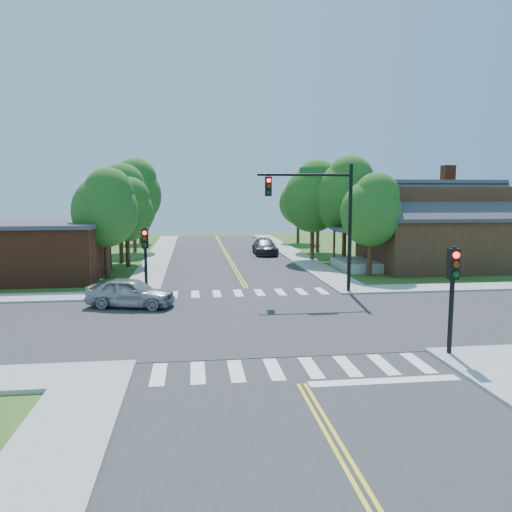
{
  "coord_description": "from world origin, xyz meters",
  "views": [
    {
      "loc": [
        -3.09,
        -21.23,
        5.54
      ],
      "look_at": [
        0.33,
        5.6,
        2.2
      ],
      "focal_mm": 35.0,
      "sensor_mm": 36.0,
      "label": 1
    }
  ],
  "objects": [
    {
      "name": "signal_pole_se",
      "position": [
        5.6,
        -5.62,
        2.66
      ],
      "size": [
        0.34,
        0.42,
        3.8
      ],
      "color": "black",
      "rests_on": "ground"
    },
    {
      "name": "signal_mast_ne",
      "position": [
        3.91,
        5.59,
        4.85
      ],
      "size": [
        5.3,
        0.42,
        7.2
      ],
      "color": "black",
      "rests_on": "ground"
    },
    {
      "name": "tree_e_c",
      "position": [
        9.03,
        25.78,
        5.63
      ],
      "size": [
        5.06,
        4.8,
        8.6
      ],
      "color": "#382314",
      "rests_on": "ground"
    },
    {
      "name": "sidewalk_nw",
      "position": [
        -15.82,
        15.82,
        0.07
      ],
      "size": [
        40.0,
        40.0,
        0.14
      ],
      "color": "#9E9B93",
      "rests_on": "ground"
    },
    {
      "name": "tree_w_b",
      "position": [
        -8.81,
        20.17,
        5.27
      ],
      "size": [
        4.73,
        4.49,
        8.04
      ],
      "color": "#382314",
      "rests_on": "ground"
    },
    {
      "name": "tree_w_c",
      "position": [
        -8.58,
        27.84,
        5.9
      ],
      "size": [
        5.3,
        5.03,
        9.01
      ],
      "color": "#382314",
      "rests_on": "ground"
    },
    {
      "name": "sidewalk_ne",
      "position": [
        15.82,
        15.82,
        0.07
      ],
      "size": [
        40.0,
        40.0,
        0.14
      ],
      "color": "#9E9B93",
      "rests_on": "ground"
    },
    {
      "name": "centerline",
      "position": [
        0.0,
        0.0,
        0.05
      ],
      "size": [
        0.3,
        90.0,
        0.01
      ],
      "color": "yellow",
      "rests_on": "ground"
    },
    {
      "name": "car_silver",
      "position": [
        -6.15,
        3.39,
        0.73
      ],
      "size": [
        3.94,
        5.18,
        1.46
      ],
      "primitive_type": "imported",
      "rotation": [
        0.0,
        0.0,
        1.3
      ],
      "color": "#A1A4A8",
      "rests_on": "ground"
    },
    {
      "name": "road_ns",
      "position": [
        0.0,
        0.0,
        0.02
      ],
      "size": [
        10.0,
        90.0,
        0.04
      ],
      "primitive_type": "cube",
      "color": "#2D2D30",
      "rests_on": "ground"
    },
    {
      "name": "tree_e_b",
      "position": [
        9.16,
        17.67,
        5.67
      ],
      "size": [
        5.09,
        4.84,
        8.66
      ],
      "color": "#382314",
      "rests_on": "ground"
    },
    {
      "name": "tree_house",
      "position": [
        6.93,
        19.42,
        5.52
      ],
      "size": [
        4.95,
        4.71,
        8.42
      ],
      "color": "#382314",
      "rests_on": "ground"
    },
    {
      "name": "tree_w_d",
      "position": [
        -8.91,
        36.58,
        3.94
      ],
      "size": [
        3.55,
        3.37,
        6.03
      ],
      "color": "#382314",
      "rests_on": "ground"
    },
    {
      "name": "signal_pole_nw",
      "position": [
        -5.6,
        5.58,
        2.66
      ],
      "size": [
        0.34,
        0.42,
        3.8
      ],
      "color": "black",
      "rests_on": "ground"
    },
    {
      "name": "road_ew",
      "position": [
        0.0,
        0.0,
        0.03
      ],
      "size": [
        90.0,
        10.0,
        0.04
      ],
      "primitive_type": "cube",
      "color": "#2D2D30",
      "rests_on": "ground"
    },
    {
      "name": "crosswalk_north",
      "position": [
        0.0,
        6.2,
        0.05
      ],
      "size": [
        8.85,
        2.0,
        0.01
      ],
      "color": "white",
      "rests_on": "ground"
    },
    {
      "name": "crosswalk_south",
      "position": [
        0.0,
        -6.2,
        0.05
      ],
      "size": [
        8.85,
        2.0,
        0.01
      ],
      "color": "white",
      "rests_on": "ground"
    },
    {
      "name": "car_dgrey",
      "position": [
        3.5,
        24.02,
        0.71
      ],
      "size": [
        2.05,
        4.95,
        1.43
      ],
      "primitive_type": "imported",
      "rotation": [
        0.0,
        0.0,
        -0.01
      ],
      "color": "#2C2F31",
      "rests_on": "ground"
    },
    {
      "name": "tree_e_d",
      "position": [
        9.04,
        34.97,
        4.89
      ],
      "size": [
        4.39,
        4.17,
        7.46
      ],
      "color": "#382314",
      "rests_on": "ground"
    },
    {
      "name": "house_ne",
      "position": [
        15.11,
        14.23,
        3.33
      ],
      "size": [
        13.05,
        8.8,
        7.11
      ],
      "color": "#382713",
      "rests_on": "ground"
    },
    {
      "name": "stop_bar",
      "position": [
        2.5,
        -7.6,
        0.0
      ],
      "size": [
        4.6,
        0.45,
        0.09
      ],
      "primitive_type": "cube",
      "color": "white",
      "rests_on": "ground"
    },
    {
      "name": "tree_e_a",
      "position": [
        9.01,
        11.34,
        4.6
      ],
      "size": [
        4.13,
        3.93,
        7.03
      ],
      "color": "#382314",
      "rests_on": "ground"
    },
    {
      "name": "tree_bldg",
      "position": [
        -7.99,
        17.71,
        4.5
      ],
      "size": [
        4.04,
        3.84,
        6.87
      ],
      "color": "#382314",
      "rests_on": "ground"
    },
    {
      "name": "intersection_patch",
      "position": [
        0.0,
        0.0,
        0.0
      ],
      "size": [
        10.2,
        10.2,
        0.06
      ],
      "primitive_type": "cube",
      "color": "#2D2D30",
      "rests_on": "ground"
    },
    {
      "name": "tree_w_a",
      "position": [
        -8.69,
        12.48,
        4.78
      ],
      "size": [
        4.29,
        4.08,
        7.3
      ],
      "color": "#382314",
      "rests_on": "ground"
    },
    {
      "name": "building_nw",
      "position": [
        -14.2,
        13.2,
        1.88
      ],
      "size": [
        10.4,
        8.4,
        3.73
      ],
      "color": "brown",
      "rests_on": "ground"
    },
    {
      "name": "ground",
      "position": [
        0.0,
        0.0,
        0.0
      ],
      "size": [
        100.0,
        100.0,
        0.0
      ],
      "primitive_type": "plane",
      "color": "#275319",
      "rests_on": "ground"
    }
  ]
}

